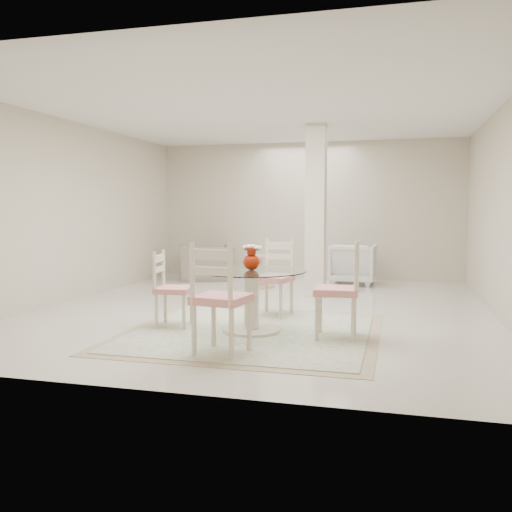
% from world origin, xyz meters
% --- Properties ---
extents(ground, '(7.00, 7.00, 0.00)m').
position_xyz_m(ground, '(0.00, 0.00, 0.00)').
color(ground, white).
rests_on(ground, ground).
extents(room_shell, '(6.02, 7.02, 2.71)m').
position_xyz_m(room_shell, '(0.00, 0.00, 1.86)').
color(room_shell, beige).
rests_on(room_shell, ground).
extents(column, '(0.30, 0.30, 2.70)m').
position_xyz_m(column, '(0.50, 1.30, 1.35)').
color(column, beige).
rests_on(column, ground).
extents(area_rug, '(2.81, 2.81, 0.02)m').
position_xyz_m(area_rug, '(0.18, -1.42, 0.01)').
color(area_rug, tan).
rests_on(area_rug, ground).
extents(dining_table, '(1.23, 1.23, 0.71)m').
position_xyz_m(dining_table, '(0.18, -1.42, 0.36)').
color(dining_table, beige).
rests_on(dining_table, ground).
extents(red_vase, '(0.22, 0.19, 0.28)m').
position_xyz_m(red_vase, '(0.18, -1.41, 0.84)').
color(red_vase, '#A31D05').
rests_on(red_vase, dining_table).
extents(dining_chair_east, '(0.48, 0.48, 1.15)m').
position_xyz_m(dining_chair_east, '(1.21, -1.45, 0.60)').
color(dining_chair_east, beige).
rests_on(dining_chair_east, ground).
extents(dining_chair_north, '(0.52, 0.52, 1.10)m').
position_xyz_m(dining_chair_north, '(0.23, -0.40, 0.58)').
color(dining_chair_north, beige).
rests_on(dining_chair_north, ground).
extents(dining_chair_west, '(0.44, 0.44, 0.99)m').
position_xyz_m(dining_chair_west, '(-0.83, -1.39, 0.52)').
color(dining_chair_west, beige).
rests_on(dining_chair_west, ground).
extents(dining_chair_south, '(0.54, 0.54, 1.19)m').
position_xyz_m(dining_chair_south, '(0.14, -2.44, 0.63)').
color(dining_chair_south, beige).
rests_on(dining_chair_south, ground).
extents(recliner_taupe, '(1.30, 1.23, 0.68)m').
position_xyz_m(recliner_taupe, '(-1.86, 2.76, 0.34)').
color(recliner_taupe, gray).
rests_on(recliner_taupe, ground).
extents(armchair_white, '(0.84, 0.86, 0.75)m').
position_xyz_m(armchair_white, '(0.97, 2.86, 0.37)').
color(armchair_white, white).
rests_on(armchair_white, ground).
extents(side_table, '(0.56, 0.56, 0.58)m').
position_xyz_m(side_table, '(-0.60, 2.03, 0.27)').
color(side_table, tan).
rests_on(side_table, ground).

